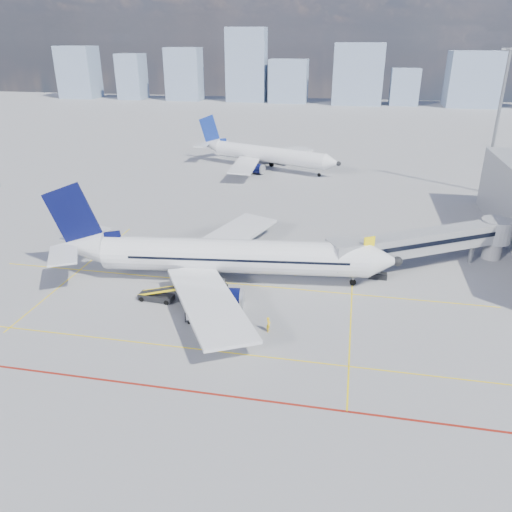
{
  "coord_description": "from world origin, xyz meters",
  "views": [
    {
      "loc": [
        12.92,
        -43.82,
        27.01
      ],
      "look_at": [
        2.85,
        7.64,
        4.0
      ],
      "focal_mm": 35.0,
      "sensor_mm": 36.0,
      "label": 1
    }
  ],
  "objects_px": {
    "baggage_tug": "(241,328)",
    "belt_loader": "(157,296)",
    "second_aircraft": "(264,154)",
    "main_aircraft": "(220,256)",
    "cargo_dolly": "(203,309)",
    "ramp_worker": "(268,324)"
  },
  "relations": [
    {
      "from": "ramp_worker",
      "to": "main_aircraft",
      "type": "bearing_deg",
      "value": 42.78
    },
    {
      "from": "baggage_tug",
      "to": "belt_loader",
      "type": "distance_m",
      "value": 11.76
    },
    {
      "from": "baggage_tug",
      "to": "ramp_worker",
      "type": "distance_m",
      "value": 2.73
    },
    {
      "from": "main_aircraft",
      "to": "ramp_worker",
      "type": "bearing_deg",
      "value": -59.56
    },
    {
      "from": "main_aircraft",
      "to": "second_aircraft",
      "type": "height_order",
      "value": "main_aircraft"
    },
    {
      "from": "second_aircraft",
      "to": "main_aircraft",
      "type": "bearing_deg",
      "value": -63.94
    },
    {
      "from": "main_aircraft",
      "to": "baggage_tug",
      "type": "distance_m",
      "value": 12.49
    },
    {
      "from": "main_aircraft",
      "to": "belt_loader",
      "type": "distance_m",
      "value": 8.77
    },
    {
      "from": "second_aircraft",
      "to": "belt_loader",
      "type": "height_order",
      "value": "second_aircraft"
    },
    {
      "from": "cargo_dolly",
      "to": "ramp_worker",
      "type": "xyz_separation_m",
      "value": [
        7.09,
        -1.07,
        -0.34
      ]
    },
    {
      "from": "second_aircraft",
      "to": "belt_loader",
      "type": "bearing_deg",
      "value": -69.51
    },
    {
      "from": "main_aircraft",
      "to": "second_aircraft",
      "type": "bearing_deg",
      "value": 88.43
    },
    {
      "from": "second_aircraft",
      "to": "belt_loader",
      "type": "distance_m",
      "value": 63.06
    },
    {
      "from": "second_aircraft",
      "to": "baggage_tug",
      "type": "bearing_deg",
      "value": -60.5
    },
    {
      "from": "belt_loader",
      "to": "baggage_tug",
      "type": "bearing_deg",
      "value": -20.82
    },
    {
      "from": "second_aircraft",
      "to": "belt_loader",
      "type": "xyz_separation_m",
      "value": [
        -0.68,
        -63.01,
        -2.63
      ]
    },
    {
      "from": "baggage_tug",
      "to": "belt_loader",
      "type": "relative_size",
      "value": 0.36
    },
    {
      "from": "cargo_dolly",
      "to": "belt_loader",
      "type": "distance_m",
      "value": 6.83
    },
    {
      "from": "main_aircraft",
      "to": "baggage_tug",
      "type": "bearing_deg",
      "value": -71.89
    },
    {
      "from": "second_aircraft",
      "to": "baggage_tug",
      "type": "distance_m",
      "value": 68.68
    },
    {
      "from": "baggage_tug",
      "to": "cargo_dolly",
      "type": "height_order",
      "value": "cargo_dolly"
    },
    {
      "from": "second_aircraft",
      "to": "cargo_dolly",
      "type": "distance_m",
      "value": 66.15
    }
  ]
}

